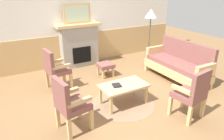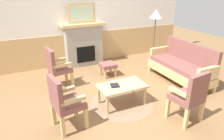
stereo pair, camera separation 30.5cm
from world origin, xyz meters
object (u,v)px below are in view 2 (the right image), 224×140
object	(u,v)px
framed_picture	(82,13)
coffee_table	(122,87)
fireplace	(84,44)
footstool	(108,66)
floor_lamp_by_couch	(156,17)
armchair_by_window_left	(64,101)
couch	(181,66)
armchair_front_left	(190,95)
book_on_table	(115,85)
armchair_near_fireplace	(57,66)

from	to	relation	value
framed_picture	coffee_table	distance (m)	2.82
fireplace	footstool	world-z (taller)	fireplace
floor_lamp_by_couch	fireplace	bearing A→B (deg)	152.78
framed_picture	armchair_by_window_left	world-z (taller)	framed_picture
framed_picture	couch	bearing A→B (deg)	-49.72
coffee_table	armchair_front_left	xyz separation A→B (m)	(0.80, -1.03, 0.15)
footstool	couch	bearing A→B (deg)	-34.54
fireplace	book_on_table	distance (m)	2.55
coffee_table	floor_lamp_by_couch	bearing A→B (deg)	39.70
fireplace	book_on_table	world-z (taller)	fireplace
footstool	fireplace	bearing A→B (deg)	104.72
couch	footstool	xyz separation A→B (m)	(-1.57, 1.08, -0.11)
coffee_table	book_on_table	size ratio (longest dim) A/B	5.35
fireplace	armchair_front_left	distance (m)	3.67
coffee_table	floor_lamp_by_couch	world-z (taller)	floor_lamp_by_couch
armchair_near_fireplace	coffee_table	bearing A→B (deg)	-52.56
book_on_table	armchair_by_window_left	world-z (taller)	armchair_by_window_left
coffee_table	framed_picture	bearing A→B (deg)	88.97
armchair_near_fireplace	armchair_by_window_left	xyz separation A→B (m)	(-0.21, -1.62, 0.00)
coffee_table	armchair_front_left	size ratio (longest dim) A/B	0.98
couch	footstool	size ratio (longest dim) A/B	4.50
fireplace	book_on_table	size ratio (longest dim) A/B	7.25
book_on_table	footstool	size ratio (longest dim) A/B	0.45
armchair_by_window_left	footstool	bearing A→B (deg)	47.43
framed_picture	armchair_by_window_left	distance (m)	3.27
couch	coffee_table	distance (m)	1.94
framed_picture	couch	size ratio (longest dim) A/B	0.44
footstool	floor_lamp_by_couch	distance (m)	1.97
fireplace	armchair_near_fireplace	xyz separation A→B (m)	(-1.07, -1.22, -0.11)
armchair_near_fireplace	armchair_front_left	size ratio (longest dim) A/B	1.00
framed_picture	floor_lamp_by_couch	world-z (taller)	framed_picture
coffee_table	footstool	world-z (taller)	coffee_table
fireplace	armchair_front_left	world-z (taller)	fireplace
coffee_table	armchair_by_window_left	bearing A→B (deg)	-167.52
armchair_by_window_left	book_on_table	bearing A→B (deg)	15.25
coffee_table	footstool	size ratio (longest dim) A/B	2.40
fireplace	framed_picture	world-z (taller)	framed_picture
coffee_table	footstool	bearing A→B (deg)	76.74
framed_picture	floor_lamp_by_couch	size ratio (longest dim) A/B	0.48
couch	armchair_near_fireplace	xyz separation A→B (m)	(-2.94, 0.98, 0.14)
floor_lamp_by_couch	footstool	bearing A→B (deg)	-174.45
armchair_near_fireplace	fireplace	bearing A→B (deg)	48.53
couch	armchair_front_left	size ratio (longest dim) A/B	1.84
framed_picture	footstool	world-z (taller)	framed_picture
fireplace	framed_picture	xyz separation A→B (m)	(0.00, 0.00, 0.91)
footstool	armchair_front_left	size ratio (longest dim) A/B	0.41
fireplace	armchair_near_fireplace	bearing A→B (deg)	-131.47
book_on_table	armchair_near_fireplace	xyz separation A→B (m)	(-0.88, 1.32, 0.08)
fireplace	framed_picture	size ratio (longest dim) A/B	1.62
coffee_table	armchair_near_fireplace	bearing A→B (deg)	127.44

